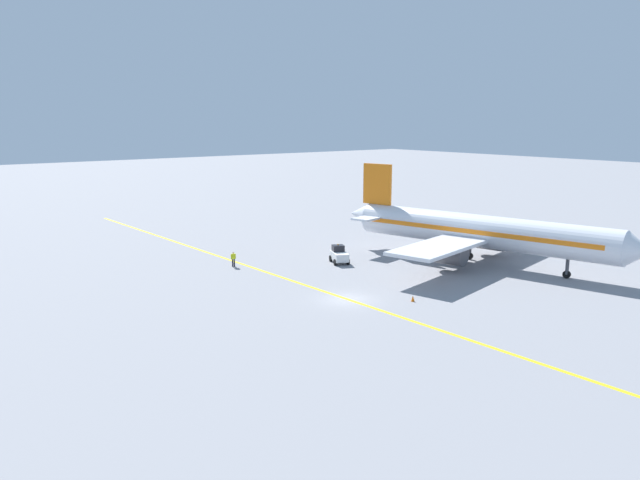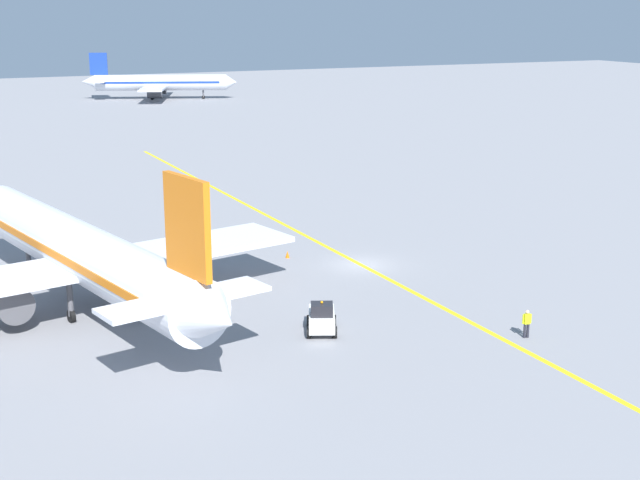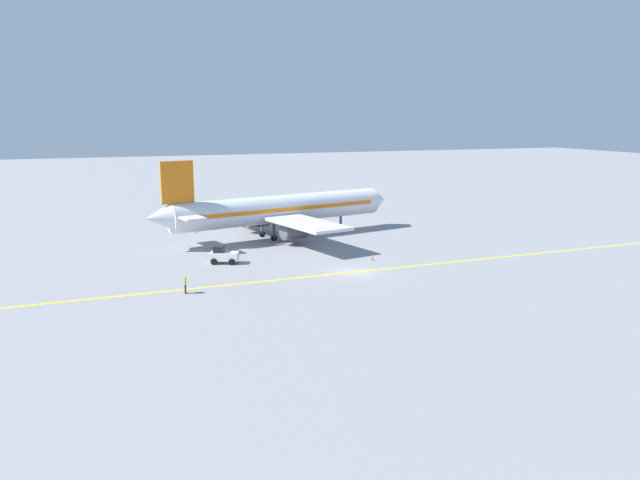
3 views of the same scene
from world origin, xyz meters
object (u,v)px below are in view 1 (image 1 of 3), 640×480
Objects in this scene: baggage_tug_white at (339,255)px; traffic_cone_near_nose at (413,298)px; ground_crew_worker at (233,259)px; airplane_at_gate at (477,231)px; traffic_cone_mid_apron at (450,241)px.

baggage_tug_white is 6.09× the size of traffic_cone_near_nose.
baggage_tug_white is 11.86m from ground_crew_worker.
ground_crew_worker is (22.25, -15.53, -2.80)m from airplane_at_gate.
traffic_cone_near_nose is at bearing 33.91° from traffic_cone_mid_apron.
ground_crew_worker is at bearing -11.29° from traffic_cone_mid_apron.
traffic_cone_mid_apron is (-29.24, 5.84, -0.63)m from ground_crew_worker.
airplane_at_gate is 27.28m from ground_crew_worker.
traffic_cone_near_nose is 1.00× the size of traffic_cone_mid_apron.
airplane_at_gate reaches higher than ground_crew_worker.
traffic_cone_mid_apron is at bearing 168.71° from ground_crew_worker.
ground_crew_worker is 3.05× the size of traffic_cone_mid_apron.
ground_crew_worker is (10.41, -5.69, 0.01)m from baggage_tug_white.
traffic_cone_near_nose is (4.40, 15.76, -0.63)m from baggage_tug_white.
baggage_tug_white is 1.99× the size of ground_crew_worker.
airplane_at_gate is 64.08× the size of traffic_cone_mid_apron.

